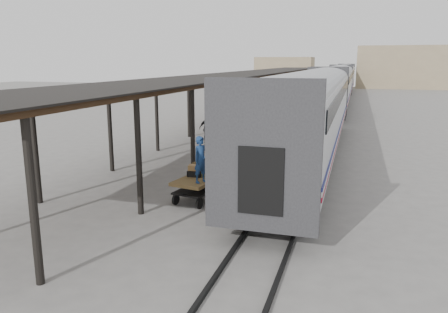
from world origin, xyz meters
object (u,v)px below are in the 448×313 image
(baggage_cart, at_px, (201,183))
(pedestrian, at_px, (207,129))
(luggage_tug, at_px, (260,115))
(porter, at_px, (201,160))

(baggage_cart, relative_size, pedestrian, 1.43)
(baggage_cart, bearing_deg, luggage_tug, 106.94)
(luggage_tug, xyz_separation_m, pedestrian, (-1.25, -10.14, 0.28))
(luggage_tug, distance_m, pedestrian, 10.22)
(baggage_cart, height_order, pedestrian, pedestrian)
(luggage_tug, bearing_deg, pedestrian, -104.38)
(porter, bearing_deg, pedestrian, 46.69)
(porter, relative_size, pedestrian, 0.91)
(luggage_tug, distance_m, porter, 22.06)
(luggage_tug, bearing_deg, porter, -90.64)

